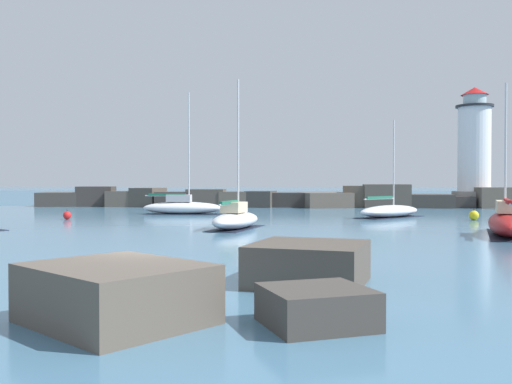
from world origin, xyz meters
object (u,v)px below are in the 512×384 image
lighthouse (474,155)px  sailboat_moored_0 (236,219)px  sailboat_moored_2 (183,207)px  mooring_buoy_far_side (474,215)px  sailboat_moored_1 (390,211)px  mooring_buoy_orange_near (67,215)px  sailboat_moored_4 (506,222)px

lighthouse → sailboat_moored_0: lighthouse is taller
sailboat_moored_0 → sailboat_moored_2: sailboat_moored_2 is taller
sailboat_moored_0 → mooring_buoy_far_side: bearing=27.0°
sailboat_moored_0 → sailboat_moored_1: size_ratio=1.17×
lighthouse → mooring_buoy_orange_near: lighthouse is taller
lighthouse → sailboat_moored_4: lighthouse is taller
lighthouse → mooring_buoy_orange_near: size_ratio=16.68×
lighthouse → mooring_buoy_far_side: lighthouse is taller
lighthouse → sailboat_moored_1: bearing=-123.4°
mooring_buoy_orange_near → mooring_buoy_far_side: size_ratio=0.89×
lighthouse → sailboat_moored_2: (-30.58, -16.07, -5.26)m
sailboat_moored_1 → sailboat_moored_4: bearing=-77.1°
lighthouse → sailboat_moored_0: size_ratio=1.47×
mooring_buoy_orange_near → mooring_buoy_far_side: mooring_buoy_far_side is taller
sailboat_moored_2 → mooring_buoy_far_side: bearing=-15.8°
lighthouse → sailboat_moored_4: (-9.37, -34.92, -5.21)m
sailboat_moored_2 → mooring_buoy_orange_near: bearing=-134.9°
lighthouse → mooring_buoy_far_side: 24.45m
sailboat_moored_0 → sailboat_moored_4: bearing=-13.0°
sailboat_moored_1 → sailboat_moored_4: 15.78m
lighthouse → mooring_buoy_orange_near: (-38.11, -23.63, -5.61)m
sailboat_moored_1 → mooring_buoy_far_side: size_ratio=8.59×
sailboat_moored_0 → sailboat_moored_4: 15.38m
lighthouse → sailboat_moored_2: size_ratio=1.26×
sailboat_moored_2 → mooring_buoy_far_side: 24.32m
lighthouse → sailboat_moored_1: lighthouse is taller
lighthouse → mooring_buoy_far_side: size_ratio=14.79×
sailboat_moored_0 → sailboat_moored_2: 16.60m
sailboat_moored_4 → mooring_buoy_far_side: (2.19, 12.22, -0.35)m
mooring_buoy_orange_near → mooring_buoy_far_side: 30.94m
lighthouse → mooring_buoy_far_side: (-7.18, -22.70, -5.56)m
sailboat_moored_4 → mooring_buoy_orange_near: size_ratio=10.35×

